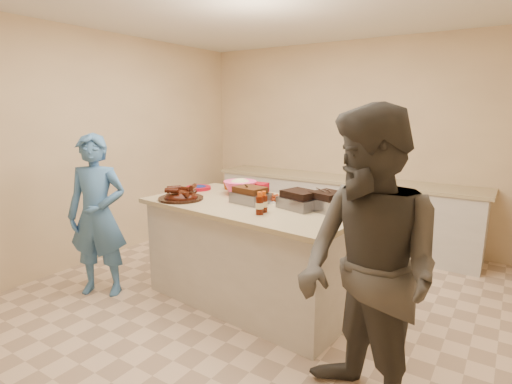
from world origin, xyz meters
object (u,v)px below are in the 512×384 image
Objects in this scene: roasting_pan at (327,210)px; bbq_bottle_a at (264,212)px; bbq_bottle_b at (260,214)px; mustard_bottle at (261,198)px; island at (253,299)px; plastic_cup at (227,189)px; rib_platter at (181,199)px; coleslaw_bowl at (240,194)px; guest_blue at (104,291)px.

bbq_bottle_a is (-0.42, -0.36, 0.00)m from roasting_pan.
mustard_bottle is at bearing 121.17° from bbq_bottle_b.
island is 1.19m from plastic_cup.
coleslaw_bowl is (0.33, 0.51, 0.00)m from rib_platter.
mustard_bottle is at bearing 38.54° from rib_platter.
island is 1.18m from roasting_pan.
bbq_bottle_b is (0.26, -0.29, 0.95)m from island.
mustard_bottle is at bearing -5.97° from coleslaw_bowl.
roasting_pan and mustard_bottle have the same top height.
bbq_bottle_a is 1.93m from guest_blue.
bbq_bottle_a is 0.11× the size of guest_blue.
bbq_bottle_a is 0.55m from mustard_bottle.
coleslaw_bowl reaches higher than roasting_pan.
coleslaw_bowl is 0.21× the size of guest_blue.
rib_platter reaches higher than guest_blue.
rib_platter is 1.56× the size of roasting_pan.
bbq_bottle_b is at bearing -42.87° from island.
bbq_bottle_b reaches higher than guest_blue.
bbq_bottle_a is at bearing -12.14° from guest_blue.
coleslaw_bowl is at bearing 146.50° from island.
plastic_cup is (-0.60, 0.40, 0.95)m from island.
rib_platter is at bearing 176.86° from bbq_bottle_b.
mustard_bottle is at bearing 124.67° from bbq_bottle_a.
coleslaw_bowl reaches higher than guest_blue.
roasting_pan is 0.60m from bbq_bottle_b.
roasting_pan is 0.17× the size of guest_blue.
rib_platter is at bearing -155.18° from island.
plastic_cup reaches higher than island.
plastic_cup is at bearing 151.83° from island.
coleslaw_bowl is at bearing 136.71° from bbq_bottle_b.
rib_platter is 1.28× the size of coleslaw_bowl.
coleslaw_bowl is 3.56× the size of plastic_cup.
bbq_bottle_a is at bearing -34.59° from island.
rib_platter reaches higher than island.
roasting_pan is 2.39m from guest_blue.
rib_platter is at bearing -96.97° from plastic_cup.
plastic_cup is (-0.26, 0.12, 0.00)m from coleslaw_bowl.
bbq_bottle_a is at bearing -35.56° from plastic_cup.
plastic_cup is at bearing 154.75° from coleslaw_bowl.
guest_blue is at bearing -163.35° from bbq_bottle_a.
bbq_bottle_b is 2.01× the size of plastic_cup.
bbq_bottle_a is 1.04m from plastic_cup.
roasting_pan is at bearing -7.19° from coleslaw_bowl.
bbq_bottle_b is 1.70× the size of mustard_bottle.
rib_platter reaches higher than mustard_bottle.
roasting_pan is 0.74m from mustard_bottle.
mustard_bottle is 0.07× the size of guest_blue.
bbq_bottle_a is (0.59, -0.48, 0.00)m from coleslaw_bowl.
bbq_bottle_a is at bearing -122.19° from roasting_pan.
island is 21.35× the size of plastic_cup.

